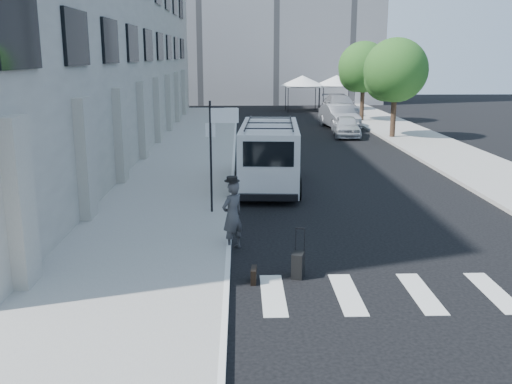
{
  "coord_description": "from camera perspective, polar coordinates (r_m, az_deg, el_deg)",
  "views": [
    {
      "loc": [
        -1.68,
        -14.34,
        5.01
      ],
      "look_at": [
        -1.25,
        1.04,
        1.3
      ],
      "focal_mm": 40.0,
      "sensor_mm": 36.0,
      "label": 1
    }
  ],
  "objects": [
    {
      "name": "parked_car_c",
      "position": [
        49.47,
        8.37,
        8.59
      ],
      "size": [
        2.62,
        5.93,
        1.69
      ],
      "primitive_type": "imported",
      "rotation": [
        0.0,
        0.0,
        0.04
      ],
      "color": "#97999E",
      "rests_on": "ground"
    },
    {
      "name": "tree_far",
      "position": [
        44.47,
        10.54,
        12.0
      ],
      "size": [
        3.8,
        3.83,
        6.03
      ],
      "color": "black",
      "rests_on": "ground"
    },
    {
      "name": "ground",
      "position": [
        15.29,
        4.83,
        -5.63
      ],
      "size": [
        120.0,
        120.0,
        0.0
      ],
      "primitive_type": "plane",
      "color": "black",
      "rests_on": "ground"
    },
    {
      "name": "cargo_van",
      "position": [
        22.08,
        1.36,
        3.76
      ],
      "size": [
        2.61,
        6.6,
        2.43
      ],
      "rotation": [
        0.0,
        0.0,
        -0.06
      ],
      "color": "silver",
      "rests_on": "ground"
    },
    {
      "name": "parked_car_a",
      "position": [
        36.32,
        9.07,
        6.52
      ],
      "size": [
        1.96,
        4.05,
        1.33
      ],
      "primitive_type": "imported",
      "rotation": [
        0.0,
        0.0,
        -0.1
      ],
      "color": "#B2B5BA",
      "rests_on": "ground"
    },
    {
      "name": "tent_left",
      "position": [
        52.7,
        4.67,
        11.01
      ],
      "size": [
        4.0,
        4.0,
        3.2
      ],
      "color": "black",
      "rests_on": "ground"
    },
    {
      "name": "businessman",
      "position": [
        14.92,
        -2.38,
        -2.37
      ],
      "size": [
        0.79,
        0.78,
        1.84
      ],
      "primitive_type": "imported",
      "rotation": [
        0.0,
        0.0,
        3.91
      ],
      "color": "#39383B",
      "rests_on": "ground"
    },
    {
      "name": "tree_near",
      "position": [
        35.71,
        13.57,
        11.53
      ],
      "size": [
        3.8,
        3.83,
        6.03
      ],
      "color": "black",
      "rests_on": "ground"
    },
    {
      "name": "sidewalk_left",
      "position": [
        30.85,
        -6.38,
        4.27
      ],
      "size": [
        4.5,
        48.0,
        0.15
      ],
      "primitive_type": "cube",
      "color": "gray",
      "rests_on": "ground"
    },
    {
      "name": "suitcase",
      "position": [
        13.28,
        4.24,
        -7.25
      ],
      "size": [
        0.36,
        0.46,
        1.14
      ],
      "rotation": [
        0.0,
        0.0,
        -0.29
      ],
      "color": "black",
      "rests_on": "ground"
    },
    {
      "name": "parked_car_b",
      "position": [
        40.51,
        8.31,
        7.49
      ],
      "size": [
        2.32,
        5.21,
        1.66
      ],
      "primitive_type": "imported",
      "rotation": [
        0.0,
        0.0,
        0.11
      ],
      "color": "#5C5E64",
      "rests_on": "ground"
    },
    {
      "name": "sidewalk_right",
      "position": [
        36.3,
        15.59,
        5.25
      ],
      "size": [
        4.0,
        56.0,
        0.15
      ],
      "primitive_type": "cube",
      "color": "gray",
      "rests_on": "ground"
    },
    {
      "name": "building_left",
      "position": [
        33.81,
        -19.12,
        14.52
      ],
      "size": [
        10.0,
        44.0,
        12.0
      ],
      "primitive_type": "cube",
      "color": "gray",
      "rests_on": "ground"
    },
    {
      "name": "tent_right",
      "position": [
        53.63,
        8.08,
        10.97
      ],
      "size": [
        4.0,
        4.0,
        3.2
      ],
      "color": "black",
      "rests_on": "ground"
    },
    {
      "name": "briefcase",
      "position": [
        13.0,
        -0.22,
        -8.31
      ],
      "size": [
        0.15,
        0.45,
        0.34
      ],
      "primitive_type": "cube",
      "rotation": [
        0.0,
        0.0,
        -0.08
      ],
      "color": "black",
      "rests_on": "ground"
    },
    {
      "name": "sign_pole",
      "position": [
        17.72,
        -3.82,
        5.88
      ],
      "size": [
        1.03,
        0.07,
        3.5
      ],
      "color": "black",
      "rests_on": "sidewalk_left"
    }
  ]
}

